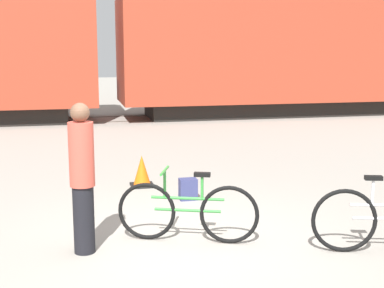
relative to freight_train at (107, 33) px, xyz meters
name	(u,v)px	position (x,y,z in m)	size (l,w,h in m)	color
ground_plane	(180,244)	(0.00, -12.20, -2.89)	(80.00, 80.00, 0.00)	gray
freight_train	(107,33)	(0.00, 0.00, 0.00)	(24.90, 3.02, 5.50)	black
rail_near	(111,122)	(0.00, -0.72, -2.88)	(36.90, 0.07, 0.01)	#4C4238
rail_far	(108,117)	(0.00, 0.72, -2.88)	(36.90, 0.07, 0.01)	#4C4238
bicycle_green	(187,211)	(0.12, -12.12, -2.50)	(1.67, 0.67, 0.91)	black
person_in_red	(82,177)	(-1.15, -12.21, -1.98)	(0.29, 0.29, 1.78)	black
backpack	(188,189)	(0.53, -10.27, -2.72)	(0.28, 0.20, 0.34)	navy
traffic_cone	(142,172)	(-0.08, -9.27, -2.64)	(0.40, 0.40, 0.55)	black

